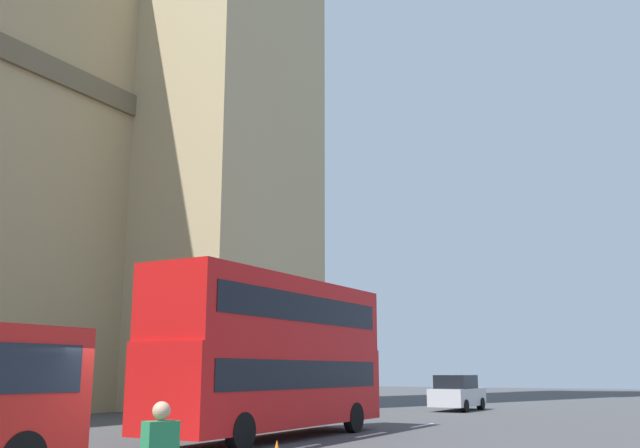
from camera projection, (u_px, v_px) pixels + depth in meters
double_decker_bus at (274, 350)px, 22.13m from camera, size 10.30×2.54×4.90m
sedan_lead at (458, 393)px, 37.29m from camera, size 4.40×1.86×1.85m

